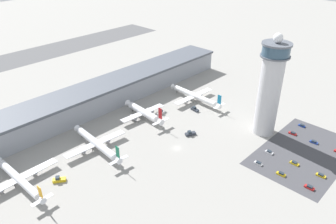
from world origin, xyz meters
TOP-DOWN VIEW (x-y plane):
  - ground_plane at (0.00, 0.00)m, footprint 1000.00×1000.00m
  - terminal_building at (0.00, 70.00)m, footprint 216.00×25.00m
  - runway_strip at (0.00, 202.78)m, footprint 324.00×44.00m
  - control_tower at (47.69, -25.12)m, footprint 15.70×15.70m
  - parking_lot_surface at (43.82, -52.06)m, footprint 64.00×40.00m
  - airplane_gate_alpha at (-72.35, 32.58)m, footprint 38.90×42.86m
  - airplane_gate_bravo at (-30.81, 30.44)m, footprint 36.35×43.01m
  - airplane_gate_charlie at (9.86, 37.47)m, footprint 32.23×34.78m
  - airplane_gate_delta at (50.34, 29.37)m, footprint 35.06×44.81m
  - service_truck_catering at (39.77, 20.44)m, footprint 3.18×6.22m
  - service_truck_fuel at (-58.45, 22.15)m, footprint 6.30×5.44m
  - service_truck_baggage at (20.74, 33.49)m, footprint 6.01×2.57m
  - service_truck_water at (15.16, 3.38)m, footprint 6.59×4.79m
  - car_maroon_suv at (30.69, -38.55)m, footprint 2.04×4.25m
  - car_white_wagon at (18.21, -39.26)m, footprint 1.81×4.34m
  - car_green_van at (30.89, -52.49)m, footprint 2.06×4.53m
  - car_silver_sedan at (56.97, -39.26)m, footprint 1.87×4.55m
  - car_grey_coupe at (30.72, -65.92)m, footprint 1.94×4.55m
  - car_red_hatchback at (18.35, -51.55)m, footprint 1.91×4.50m
  - car_navy_sedan at (56.65, -51.82)m, footprint 1.97×4.44m
  - car_yellow_taxi at (69.16, -39.35)m, footprint 1.91×4.09m
  - car_blue_compact at (18.53, -65.45)m, footprint 1.82×4.45m

SIDE VIEW (x-z plane):
  - ground_plane at x=0.00m, z-range 0.00..0.00m
  - runway_strip at x=0.00m, z-range 0.00..0.01m
  - parking_lot_surface at x=43.82m, z-range 0.00..0.01m
  - car_yellow_taxi at x=69.16m, z-range -0.16..1.22m
  - car_grey_coupe at x=30.72m, z-range -0.16..1.24m
  - car_white_wagon at x=18.21m, z-range -0.16..1.24m
  - car_navy_sedan at x=56.65m, z-range -0.16..1.25m
  - car_maroon_suv at x=30.69m, z-range -0.17..1.31m
  - car_green_van at x=30.89m, z-range -0.17..1.31m
  - car_silver_sedan at x=56.97m, z-range -0.17..1.33m
  - car_red_hatchback at x=18.35m, z-range -0.17..1.37m
  - car_blue_compact at x=18.53m, z-range -0.18..1.42m
  - service_truck_catering at x=39.77m, z-range -0.40..2.22m
  - service_truck_water at x=15.16m, z-range -0.42..2.30m
  - service_truck_fuel at x=-58.45m, z-range -0.42..2.32m
  - service_truck_baggage at x=20.74m, z-range -0.44..2.44m
  - airplane_gate_alpha at x=-72.35m, z-range -1.83..9.30m
  - airplane_gate_delta at x=50.34m, z-range -2.01..9.97m
  - airplane_gate_bravo at x=-30.81m, z-range -2.11..10.10m
  - airplane_gate_charlie at x=9.86m, z-range -2.64..10.79m
  - terminal_building at x=0.00m, z-range 0.10..15.78m
  - control_tower at x=47.69m, z-range -0.73..57.98m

